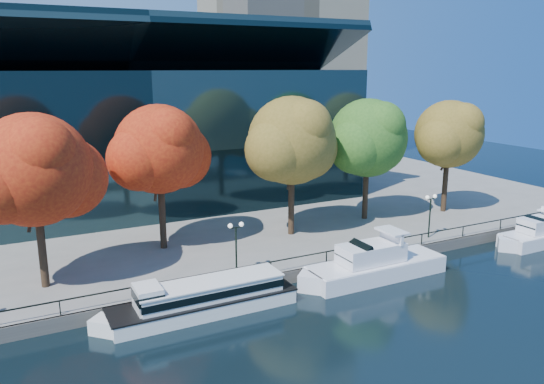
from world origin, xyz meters
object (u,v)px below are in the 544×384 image
tree_3 (294,142)px  tree_4 (369,140)px  tree_2 (161,151)px  tree_1 (37,172)px  lamp_2 (430,206)px  cruiser_near (371,265)px  lamp_1 (236,236)px  cruiser_far (539,234)px  tree_5 (450,136)px  tour_boat (200,298)px

tree_3 → tree_4: size_ratio=1.04×
tree_2 → tree_4: tree_2 is taller
tree_1 → lamp_2: tree_1 is taller
cruiser_near → lamp_1: 10.99m
tree_2 → cruiser_far: bearing=-20.8°
cruiser_near → tree_1: tree_1 is taller
lamp_2 → lamp_1: bearing=180.0°
cruiser_near → tree_5: tree_5 is taller
cruiser_far → tree_3: size_ratio=0.79×
tree_3 → lamp_1: size_ratio=3.19×
tree_2 → tree_5: (30.53, -2.07, -0.24)m
cruiser_far → tree_4: 18.24m
tree_4 → tree_5: bearing=-9.5°
lamp_1 → lamp_2: (19.27, 0.00, 0.00)m
cruiser_near → cruiser_far: size_ratio=1.27×
cruiser_near → tree_1: size_ratio=1.04×
cruiser_far → tree_2: 35.65m
tree_4 → lamp_2: (1.26, -7.77, -5.23)m
tree_2 → tree_3: bearing=-7.7°
cruiser_near → tree_2: (-13.14, 11.80, 8.32)m
cruiser_far → tree_3: tree_3 is taller
cruiser_near → cruiser_far: cruiser_near is taller
tree_1 → tree_2: size_ratio=1.00×
cruiser_near → tree_3: (-1.34, 10.21, 8.49)m
cruiser_near → tree_4: size_ratio=1.05×
tree_4 → tree_5: tree_4 is taller
tree_1 → lamp_2: size_ratio=3.08×
lamp_2 → tree_1: bearing=173.0°
tree_3 → cruiser_far: bearing=-27.5°
tree_2 → lamp_2: (22.39, -8.27, -5.50)m
tree_3 → tree_5: tree_3 is taller
tree_3 → lamp_1: (-8.68, -6.68, -5.68)m
cruiser_far → tree_3: 24.75m
tree_3 → tree_1: bearing=-172.9°
tree_1 → lamp_2: bearing=-7.0°
cruiser_near → cruiser_far: bearing=-1.6°
tour_boat → lamp_2: 23.75m
tree_1 → tour_boat: bearing=-38.8°
tour_boat → tree_5: tree_5 is taller
tree_5 → tree_4: bearing=170.5°
tour_boat → lamp_1: (4.09, 3.17, 2.85)m
tree_3 → tree_4: tree_3 is taller
tree_2 → tree_3: (11.80, -1.59, 0.17)m
tour_boat → lamp_1: lamp_1 is taller
tree_3 → lamp_1: 12.33m
tree_3 → lamp_2: (10.60, -6.68, -5.68)m
tour_boat → lamp_1: size_ratio=3.49×
tour_boat → cruiser_near: (14.11, -0.35, 0.03)m
tree_1 → tree_4: size_ratio=1.01×
tree_1 → tree_4: tree_1 is taller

